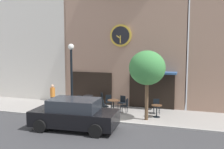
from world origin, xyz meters
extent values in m
cube|color=gray|center=(0.00, 2.00, -0.03)|extent=(26.01, 4.00, 0.05)
cube|color=#38383A|center=(0.00, -3.42, -0.03)|extent=(26.01, 6.84, 0.05)
cube|color=#A8A5A0|center=(0.00, 0.02, 0.04)|extent=(26.01, 0.12, 0.08)
cube|color=#9E7A66|center=(-0.54, 5.04, 4.09)|extent=(8.66, 2.08, 8.18)
cylinder|color=gold|center=(-0.54, 3.94, 4.89)|extent=(1.51, 0.10, 1.51)
cylinder|color=black|center=(-0.54, 3.88, 4.89)|extent=(1.24, 0.04, 1.24)
cube|color=gold|center=(-0.67, 3.84, 4.78)|extent=(0.31, 0.03, 0.25)
cube|color=gold|center=(-0.54, 3.84, 4.62)|extent=(0.07, 0.03, 0.53)
cube|color=black|center=(-2.70, 3.96, 1.15)|extent=(3.03, 0.10, 2.30)
cube|color=black|center=(1.63, 3.96, 1.15)|extent=(3.03, 0.10, 2.30)
cube|color=#33568C|center=(1.89, 3.65, 2.45)|extent=(2.77, 0.90, 0.12)
cube|color=silver|center=(-7.98, 5.55, 5.90)|extent=(6.53, 3.09, 11.80)
cylinder|color=black|center=(-2.68, 0.74, 0.18)|extent=(0.32, 0.32, 0.36)
cylinder|color=black|center=(-2.68, 0.74, 1.98)|extent=(0.14, 0.14, 3.95)
sphere|color=white|center=(-2.68, 0.74, 4.13)|extent=(0.36, 0.36, 0.36)
cylinder|color=brown|center=(1.81, 1.08, 1.13)|extent=(0.20, 0.20, 2.26)
ellipsoid|color=#3D8442|center=(1.81, 1.08, 2.97)|extent=(2.03, 1.83, 1.93)
cylinder|color=black|center=(-2.66, 3.17, 0.36)|extent=(0.07, 0.07, 0.72)
cylinder|color=black|center=(-2.66, 3.17, 0.01)|extent=(0.40, 0.40, 0.03)
cylinder|color=black|center=(-2.66, 3.17, 0.72)|extent=(0.69, 0.69, 0.03)
cylinder|color=black|center=(-0.55, 2.31, 0.36)|extent=(0.07, 0.07, 0.72)
cylinder|color=black|center=(-0.55, 2.31, 0.01)|extent=(0.40, 0.40, 0.03)
cylinder|color=brown|center=(-0.55, 2.31, 0.72)|extent=(0.77, 0.77, 0.03)
cylinder|color=black|center=(2.29, 1.80, 0.36)|extent=(0.07, 0.07, 0.71)
cylinder|color=black|center=(2.29, 1.80, 0.01)|extent=(0.40, 0.40, 0.03)
cylinder|color=brown|center=(2.29, 1.80, 0.71)|extent=(0.62, 0.62, 0.03)
cube|color=black|center=(-2.88, 2.48, 0.45)|extent=(0.48, 0.48, 0.04)
cube|color=black|center=(-2.92, 2.30, 0.68)|extent=(0.38, 0.12, 0.45)
cylinder|color=black|center=(-2.68, 2.61, 0.23)|extent=(0.03, 0.03, 0.45)
cylinder|color=black|center=(-3.01, 2.68, 0.23)|extent=(0.03, 0.03, 0.45)
cylinder|color=black|center=(-2.75, 2.28, 0.23)|extent=(0.03, 0.03, 0.45)
cylinder|color=black|center=(-3.09, 2.35, 0.23)|extent=(0.03, 0.03, 0.45)
cube|color=black|center=(-0.94, 1.68, 0.45)|extent=(0.56, 0.56, 0.04)
cube|color=black|center=(-1.04, 1.53, 0.68)|extent=(0.33, 0.25, 0.45)
cylinder|color=black|center=(-0.70, 1.72, 0.23)|extent=(0.03, 0.03, 0.45)
cylinder|color=black|center=(-0.98, 1.91, 0.23)|extent=(0.03, 0.03, 0.45)
cylinder|color=black|center=(-0.90, 1.44, 0.23)|extent=(0.03, 0.03, 0.45)
cylinder|color=black|center=(-1.17, 1.63, 0.23)|extent=(0.03, 0.03, 0.45)
cube|color=black|center=(-1.28, 2.16, 0.45)|extent=(0.52, 0.52, 0.04)
cube|color=black|center=(-1.44, 2.10, 0.68)|extent=(0.17, 0.37, 0.45)
cylinder|color=black|center=(-1.06, 2.07, 0.23)|extent=(0.03, 0.03, 0.45)
cylinder|color=black|center=(-1.18, 2.38, 0.23)|extent=(0.03, 0.03, 0.45)
cylinder|color=black|center=(-1.37, 1.95, 0.23)|extent=(0.03, 0.03, 0.45)
cylinder|color=black|center=(-1.50, 2.26, 0.23)|extent=(0.03, 0.03, 0.45)
cube|color=black|center=(0.21, 2.17, 0.45)|extent=(0.41, 0.41, 0.04)
cube|color=black|center=(0.39, 2.16, 0.68)|extent=(0.05, 0.38, 0.45)
cylinder|color=black|center=(0.04, 2.34, 0.23)|extent=(0.03, 0.03, 0.45)
cylinder|color=black|center=(0.04, 2.00, 0.23)|extent=(0.03, 0.03, 0.45)
cylinder|color=black|center=(0.38, 2.33, 0.23)|extent=(0.03, 0.03, 0.45)
cylinder|color=black|center=(0.38, 1.99, 0.23)|extent=(0.03, 0.03, 0.45)
cube|color=black|center=(-0.18, 2.92, 0.45)|extent=(0.49, 0.49, 0.04)
cube|color=black|center=(-0.13, 3.10, 0.68)|extent=(0.38, 0.14, 0.45)
cylinder|color=black|center=(-0.38, 2.80, 0.23)|extent=(0.03, 0.03, 0.45)
cylinder|color=black|center=(-0.06, 2.71, 0.23)|extent=(0.03, 0.03, 0.45)
cylinder|color=black|center=(-0.30, 3.13, 0.23)|extent=(0.03, 0.03, 0.45)
cylinder|color=black|center=(0.03, 3.04, 0.23)|extent=(0.03, 0.03, 0.45)
cube|color=black|center=(2.17, 2.59, 0.45)|extent=(0.50, 0.50, 0.04)
cube|color=black|center=(2.12, 2.76, 0.68)|extent=(0.38, 0.14, 0.45)
cylinder|color=black|center=(2.06, 2.38, 0.23)|extent=(0.03, 0.03, 0.45)
cylinder|color=black|center=(2.38, 2.47, 0.23)|extent=(0.03, 0.03, 0.45)
cylinder|color=black|center=(1.96, 2.70, 0.23)|extent=(0.03, 0.03, 0.45)
cylinder|color=black|center=(2.29, 2.80, 0.23)|extent=(0.03, 0.03, 0.45)
cube|color=black|center=(-1.96, 3.52, 0.45)|extent=(0.56, 0.56, 0.04)
cube|color=black|center=(-1.82, 3.63, 0.68)|extent=(0.26, 0.33, 0.45)
cylinder|color=black|center=(-2.20, 3.55, 0.23)|extent=(0.03, 0.03, 0.45)
cylinder|color=black|center=(-1.99, 3.28, 0.23)|extent=(0.03, 0.03, 0.45)
cylinder|color=black|center=(-1.93, 3.76, 0.23)|extent=(0.03, 0.03, 0.45)
cylinder|color=black|center=(-1.72, 3.49, 0.23)|extent=(0.03, 0.03, 0.45)
cube|color=black|center=(-1.06, 2.90, 0.45)|extent=(0.53, 0.53, 0.04)
cube|color=black|center=(-1.13, 3.07, 0.68)|extent=(0.36, 0.19, 0.45)
cylinder|color=black|center=(-1.14, 2.68, 0.23)|extent=(0.03, 0.03, 0.45)
cylinder|color=black|center=(-0.83, 2.82, 0.23)|extent=(0.03, 0.03, 0.45)
cylinder|color=black|center=(-1.28, 2.99, 0.23)|extent=(0.03, 0.03, 0.45)
cylinder|color=black|center=(-0.97, 3.13, 0.23)|extent=(0.03, 0.03, 0.45)
cylinder|color=#2D2D38|center=(-4.51, 1.56, 0.42)|extent=(0.31, 0.31, 0.85)
cylinder|color=orange|center=(-4.51, 1.56, 1.15)|extent=(0.38, 0.38, 0.60)
sphere|color=tan|center=(-4.51, 1.56, 1.56)|extent=(0.22, 0.22, 0.22)
cube|color=black|center=(-1.35, -1.66, 0.60)|extent=(4.40, 2.04, 0.75)
cube|color=#262B33|center=(-1.35, -1.66, 1.25)|extent=(2.49, 1.72, 0.60)
cylinder|color=black|center=(0.12, -2.48, 0.32)|extent=(0.65, 0.26, 0.64)
cylinder|color=black|center=(0.02, -0.68, 0.32)|extent=(0.65, 0.26, 0.64)
cylinder|color=black|center=(-2.71, -2.64, 0.32)|extent=(0.65, 0.26, 0.64)
cylinder|color=black|center=(-2.82, -0.84, 0.32)|extent=(0.65, 0.26, 0.64)
camera|label=1|loc=(4.31, -13.05, 4.19)|focal=41.16mm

